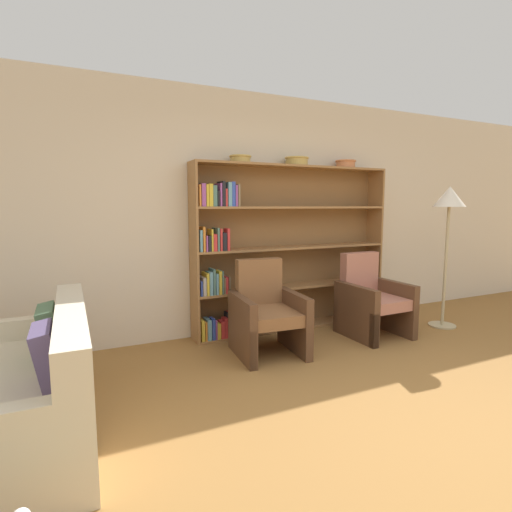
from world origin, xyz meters
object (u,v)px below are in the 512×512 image
bowl_slate (346,164)px  couch (20,395)px  armchair_leather (267,314)px  bowl_terracotta (240,159)px  armchair_cushioned (372,300)px  bowl_cream (297,161)px  bookshelf (277,250)px  floor_lamp (449,207)px

bowl_slate → couch: 4.09m
armchair_leather → bowl_terracotta: bearing=-83.7°
bowl_slate → armchair_cushioned: bearing=-95.3°
bowl_cream → couch: bearing=-155.2°
bookshelf → armchair_cushioned: (0.89, -0.64, -0.55)m
bowl_terracotta → floor_lamp: 2.55m
bowl_terracotta → armchair_cushioned: 2.18m
bookshelf → bowl_terracotta: 1.14m
couch → bookshelf: bearing=-62.6°
bowl_terracotta → couch: (-2.07, -1.29, -1.70)m
couch → bowl_slate: bearing=-69.6°
bookshelf → couch: bearing=-152.7°
bookshelf → floor_lamp: 2.11m
armchair_leather → floor_lamp: bearing=-178.3°
floor_lamp → bookshelf: bearing=157.7°
couch → floor_lamp: bearing=-83.0°
bowl_slate → armchair_leather: 2.21m
armchair_leather → bookshelf: bearing=-120.6°
armchair_leather → floor_lamp: size_ratio=0.54×
bowl_terracotta → armchair_leather: (0.02, -0.62, -1.59)m
couch → floor_lamp: 4.63m
armchair_cushioned → bowl_cream: bearing=-44.6°
bowl_terracotta → bowl_slate: size_ratio=0.96×
couch → floor_lamp: size_ratio=1.02×
bowl_terracotta → couch: bowl_terracotta is taller
bowl_terracotta → armchair_cushioned: (1.36, -0.62, -1.59)m
armchair_leather → armchair_cushioned: size_ratio=1.00×
bookshelf → bowl_slate: bearing=-1.6°
bookshelf → armchair_leather: 0.96m
couch → floor_lamp: (4.45, 0.54, 1.17)m
bowl_cream → floor_lamp: size_ratio=0.17×
bowl_cream → couch: bowl_cream is taller
bowl_terracotta → bowl_cream: 0.71m
bowl_terracotta → bowl_cream: size_ratio=0.87×
armchair_leather → armchair_cushioned: 1.35m
couch → floor_lamp: floor_lamp is taller
bowl_slate → armchair_leather: bowl_slate is taller
bowl_terracotta → bowl_slate: 1.42m
bowl_cream → bookshelf: bearing=173.8°
armchair_cushioned → floor_lamp: size_ratio=0.54×
floor_lamp → bowl_terracotta: bearing=162.4°
bookshelf → armchair_cushioned: bearing=-36.0°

